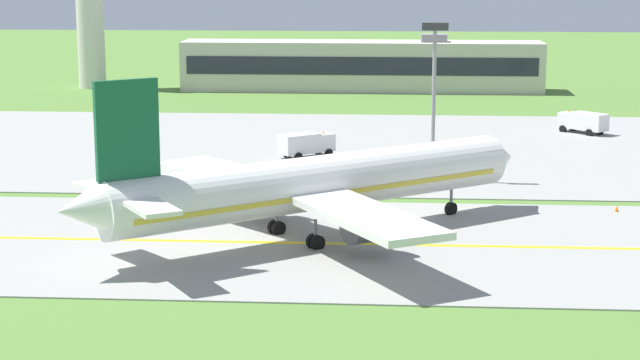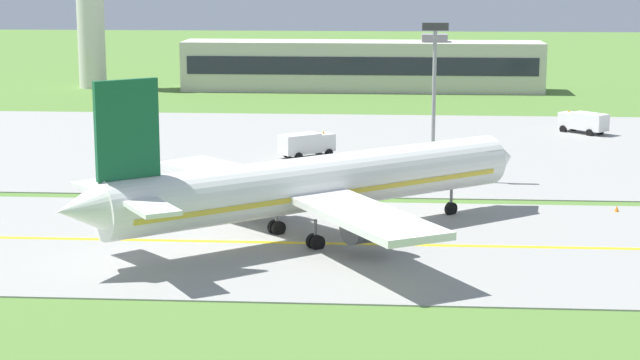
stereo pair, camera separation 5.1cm
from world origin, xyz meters
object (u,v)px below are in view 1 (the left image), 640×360
airplane_lead (313,184)px  service_truck_baggage (583,121)px  apron_light_mast (434,82)px  service_truck_fuel (306,144)px

airplane_lead → service_truck_baggage: size_ratio=5.82×
airplane_lead → apron_light_mast: (9.51, 22.53, 5.19)m
airplane_lead → service_truck_fuel: airplane_lead is taller
service_truck_baggage → airplane_lead: bearing=-118.5°
airplane_lead → service_truck_baggage: airplane_lead is taller
service_truck_fuel → apron_light_mast: bearing=-41.3°
airplane_lead → apron_light_mast: size_ratio=2.27×
airplane_lead → apron_light_mast: apron_light_mast is taller
service_truck_baggage → service_truck_fuel: bearing=-149.8°
apron_light_mast → airplane_lead: bearing=-112.9°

